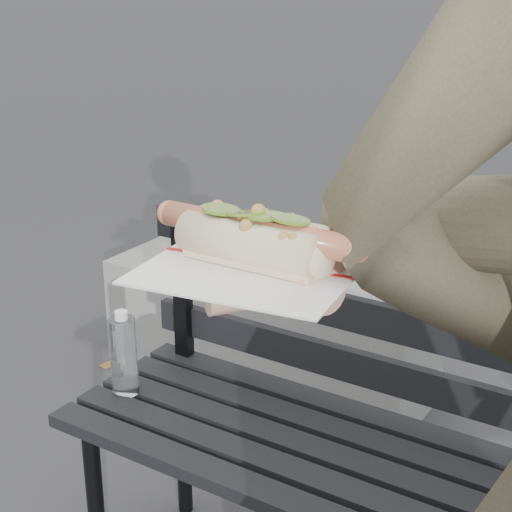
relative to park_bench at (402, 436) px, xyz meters
The scene contains 3 objects.
park_bench is the anchor object (origin of this frame).
concrete_block 1.27m from the park_bench, 134.52° to the left, with size 1.20×0.40×0.40m, color slate.
held_hotdog 1.02m from the park_bench, 65.50° to the right, with size 0.62×0.32×0.20m.
Camera 1 is at (0.37, -0.53, 1.43)m, focal length 55.00 mm.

